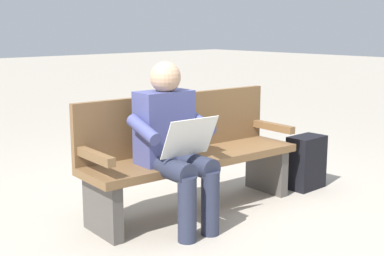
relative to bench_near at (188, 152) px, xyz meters
The scene contains 4 objects.
ground_plane 0.46m from the bench_near, 85.71° to the left, with size 40.00×40.00×0.00m, color #A89E8E.
bench_near is the anchor object (origin of this frame).
person_seated 0.42m from the bench_near, 32.51° to the left, with size 0.59×0.59×1.18m.
backpack 1.19m from the bench_near, 165.13° to the left, with size 0.33×0.25×0.47m.
Camera 1 is at (2.68, 2.92, 1.43)m, focal length 49.76 mm.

